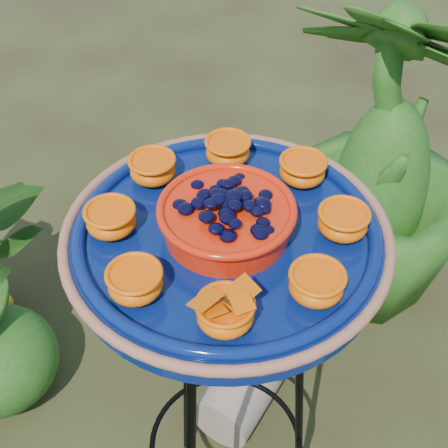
{
  "coord_description": "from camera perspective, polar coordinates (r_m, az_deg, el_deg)",
  "views": [
    {
      "loc": [
        -0.25,
        -0.67,
        1.65
      ],
      "look_at": [
        -0.06,
        -0.04,
        1.01
      ],
      "focal_mm": 50.0,
      "sensor_mm": 36.0,
      "label": 1
    }
  ],
  "objects": [
    {
      "name": "tripod_stand",
      "position": [
        1.26,
        0.19,
        -14.32
      ],
      "size": [
        0.43,
        0.43,
        0.94
      ],
      "rotation": [
        0.0,
        0.0,
        0.3
      ],
      "color": "black",
      "rests_on": "ground"
    },
    {
      "name": "feeder_dish",
      "position": [
        0.94,
        0.24,
        -0.81
      ],
      "size": [
        0.6,
        0.6,
        0.11
      ],
      "rotation": [
        0.0,
        0.0,
        0.3
      ],
      "color": "#071755",
      "rests_on": "tripod_stand"
    },
    {
      "name": "driftwood_log",
      "position": [
        1.89,
        3.55,
        -12.0
      ],
      "size": [
        0.5,
        0.48,
        0.17
      ],
      "primitive_type": "cylinder",
      "rotation": [
        0.0,
        1.57,
        0.74
      ],
      "color": "gray",
      "rests_on": "ground"
    },
    {
      "name": "shrub_back_right",
      "position": [
        1.89,
        14.57,
        5.75
      ],
      "size": [
        0.83,
        0.83,
        1.04
      ],
      "primitive_type": "imported",
      "rotation": [
        0.0,
        0.0,
        2.38
      ],
      "color": "#195215",
      "rests_on": "ground"
    }
  ]
}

